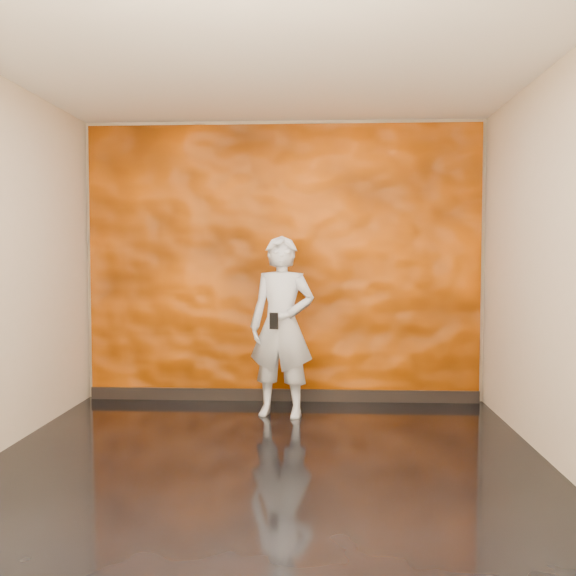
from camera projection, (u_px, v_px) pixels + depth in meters
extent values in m
cube|color=black|center=(267.00, 463.00, 4.52)|extent=(4.00, 4.00, 0.01)
cube|color=#BFAF93|center=(283.00, 261.00, 6.45)|extent=(4.00, 0.02, 2.80)
cube|color=#BFAF93|center=(222.00, 273.00, 2.46)|extent=(4.00, 0.02, 2.80)
cube|color=#BFAF93|center=(560.00, 265.00, 4.35)|extent=(0.02, 4.00, 2.80)
cube|color=white|center=(266.00, 60.00, 4.38)|extent=(4.00, 4.00, 0.01)
cube|color=#EB5900|center=(283.00, 264.00, 6.41)|extent=(3.90, 0.06, 2.75)
cube|color=black|center=(283.00, 395.00, 6.44)|extent=(3.90, 0.04, 0.12)
imported|color=#9598A3|center=(282.00, 326.00, 5.81)|extent=(0.66, 0.51, 1.64)
cube|color=black|center=(274.00, 321.00, 5.58)|extent=(0.08, 0.04, 0.15)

